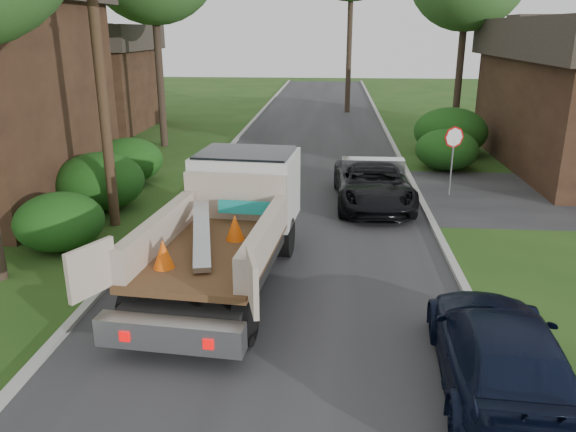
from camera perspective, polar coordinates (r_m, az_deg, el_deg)
The scene contains 15 objects.
ground at distance 12.06m, azimuth -0.79°, elevation -9.42°, with size 120.00×120.00×0.00m, color #204313.
road at distance 21.39m, azimuth 1.70°, elevation 3.17°, with size 8.00×90.00×0.02m, color #28282B.
curb_left at distance 21.96m, azimuth -9.06°, elevation 3.50°, with size 0.20×90.00×0.12m, color #9E9E99.
curb_right at distance 21.57m, azimuth 12.66°, elevation 3.01°, with size 0.20×90.00×0.12m, color #9E9E99.
stop_sign at distance 20.42m, azimuth 16.44°, elevation 6.80°, with size 0.71×0.32×2.48m.
utility_pole at distance 16.90m, azimuth -18.77°, elevation 15.95°, with size 2.42×1.25×10.00m.
house_left_far at distance 35.79m, azimuth -19.91°, elevation 13.24°, with size 7.56×7.56×6.00m.
hedge_left_a at distance 16.16m, azimuth -22.20°, elevation -0.52°, with size 2.34×2.34×1.53m, color #0D3B0F.
hedge_left_b at distance 19.27m, azimuth -18.56°, elevation 3.35°, with size 2.86×2.86×1.87m, color #0D3B0F.
hedge_left_c at distance 22.56m, azimuth -15.88°, elevation 5.49°, with size 2.60×2.60×1.70m, color #0D3B0F.
hedge_right_a at distance 24.56m, azimuth 15.83°, elevation 6.51°, with size 2.60×2.60×1.70m, color #0D3B0F.
hedge_right_b at distance 27.55m, azimuth 16.17°, elevation 8.25°, with size 3.38×3.38×2.21m, color #0D3B0F.
flatbed_truck at distance 13.58m, azimuth -5.51°, elevation 0.41°, with size 3.53×7.27×2.67m.
black_pickup at distance 19.02m, azimuth 8.62°, elevation 3.30°, with size 2.43×5.28×1.47m, color black.
navy_suv at distance 9.89m, azimuth 20.79°, elevation -12.80°, with size 1.97×4.83×1.40m, color black.
Camera 1 is at (1.02, -10.61, 5.63)m, focal length 35.00 mm.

